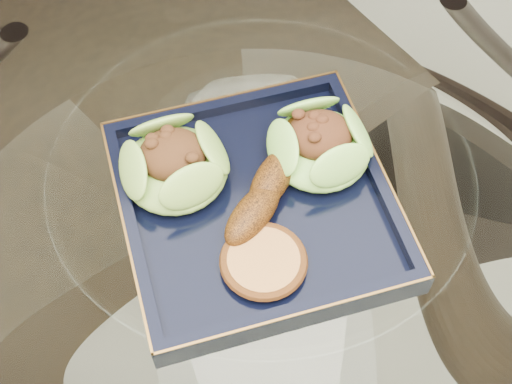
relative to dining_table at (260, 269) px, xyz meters
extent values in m
cylinder|color=white|center=(0.00, 0.00, 0.16)|extent=(1.10, 1.10, 0.01)
torus|color=black|center=(0.00, 0.00, 0.16)|extent=(1.13, 1.13, 0.02)
cylinder|color=black|center=(0.28, 0.28, -0.22)|extent=(0.04, 0.04, 0.75)
cylinder|color=black|center=(-0.28, 0.28, -0.22)|extent=(0.04, 0.04, 0.75)
cube|color=black|center=(-0.10, 0.36, -0.11)|extent=(0.57, 0.57, 0.04)
cylinder|color=black|center=(-0.20, 0.11, -0.36)|extent=(0.03, 0.03, 0.47)
cylinder|color=black|center=(0.15, 0.26, -0.36)|extent=(0.03, 0.03, 0.47)
cylinder|color=black|center=(-0.35, 0.46, -0.36)|extent=(0.03, 0.03, 0.47)
cylinder|color=black|center=(0.00, 0.61, -0.36)|extent=(0.03, 0.03, 0.47)
cube|color=black|center=(-0.01, -0.02, 0.17)|extent=(0.31, 0.31, 0.02)
ellipsoid|color=#58932A|center=(-0.09, 0.02, 0.20)|extent=(0.12, 0.12, 0.04)
ellipsoid|color=#62A931|center=(0.06, 0.03, 0.20)|extent=(0.12, 0.12, 0.04)
ellipsoid|color=#62320A|center=(0.01, 0.00, 0.20)|extent=(0.12, 0.16, 0.03)
cylinder|color=#C78742|center=(-0.01, -0.09, 0.19)|extent=(0.09, 0.09, 0.01)
camera|label=1|loc=(-0.05, -0.40, 0.80)|focal=50.00mm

